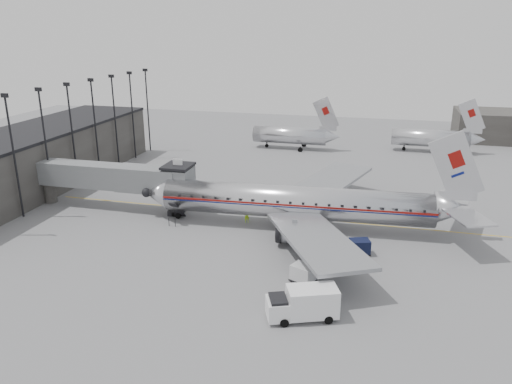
% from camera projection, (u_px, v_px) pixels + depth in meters
% --- Properties ---
extents(ground, '(160.00, 160.00, 0.00)m').
position_uv_depth(ground, '(239.00, 232.00, 57.69)').
color(ground, slate).
rests_on(ground, ground).
extents(terminal, '(12.00, 46.00, 8.00)m').
position_uv_depth(terminal, '(37.00, 159.00, 73.55)').
color(terminal, '#373432').
rests_on(terminal, ground).
extents(apron_line, '(60.00, 0.15, 0.01)m').
position_uv_depth(apron_line, '(276.00, 216.00, 62.50)').
color(apron_line, gold).
rests_on(apron_line, ground).
extents(jet_bridge, '(21.00, 6.20, 7.10)m').
position_uv_depth(jet_bridge, '(122.00, 178.00, 63.63)').
color(jet_bridge, '#5C5E61').
rests_on(jet_bridge, ground).
extents(floodlight_masts, '(0.90, 42.25, 15.25)m').
position_uv_depth(floodlight_masts, '(84.00, 128.00, 73.41)').
color(floodlight_masts, black).
rests_on(floodlight_masts, ground).
extents(distant_aircraft_near, '(16.39, 3.20, 10.26)m').
position_uv_depth(distant_aircraft_near, '(291.00, 135.00, 95.85)').
color(distant_aircraft_near, silver).
rests_on(distant_aircraft_near, ground).
extents(distant_aircraft_mid, '(16.39, 3.20, 10.26)m').
position_uv_depth(distant_aircraft_mid, '(431.00, 137.00, 93.46)').
color(distant_aircraft_mid, silver).
rests_on(distant_aircraft_mid, ground).
extents(airliner, '(39.08, 36.14, 12.35)m').
position_uv_depth(airliner, '(302.00, 203.00, 57.92)').
color(airliner, silver).
rests_on(airliner, ground).
extents(service_van, '(6.11, 4.11, 2.69)m').
position_uv_depth(service_van, '(303.00, 303.00, 40.18)').
color(service_van, white).
rests_on(service_van, ground).
extents(baggage_cart_navy, '(2.48, 2.17, 1.64)m').
position_uv_depth(baggage_cart_navy, '(360.00, 247.00, 51.70)').
color(baggage_cart_navy, black).
rests_on(baggage_cart_navy, ground).
extents(baggage_cart_white, '(2.62, 2.37, 1.68)m').
position_uv_depth(baggage_cart_white, '(303.00, 273.00, 46.11)').
color(baggage_cart_white, silver).
rests_on(baggage_cart_white, ground).
extents(ramp_worker, '(0.69, 0.57, 1.63)m').
position_uv_depth(ramp_worker, '(247.00, 216.00, 60.17)').
color(ramp_worker, '#A8E61B').
rests_on(ramp_worker, ground).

